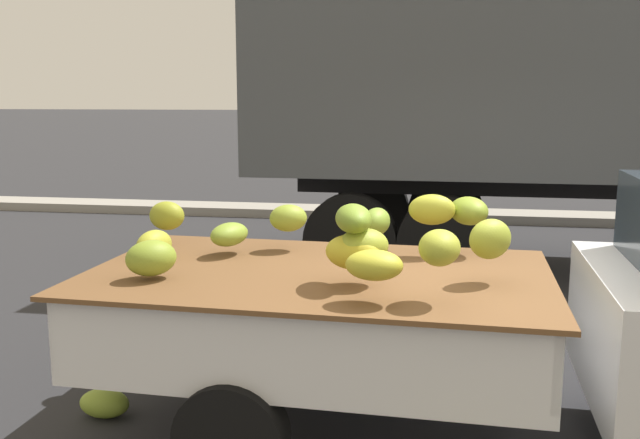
# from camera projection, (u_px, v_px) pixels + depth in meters

# --- Properties ---
(curb_strip) EXTENTS (80.00, 0.80, 0.16)m
(curb_strip) POSITION_uv_depth(u_px,v_px,m) (459.00, 215.00, 12.52)
(curb_strip) COLOR gray
(curb_strip) RESTS_ON ground
(fallen_banana_bunch_near_tailgate) EXTENTS (0.36, 0.24, 0.20)m
(fallen_banana_bunch_near_tailgate) POSITION_uv_depth(u_px,v_px,m) (104.00, 403.00, 4.81)
(fallen_banana_bunch_near_tailgate) COLOR #88A232
(fallen_banana_bunch_near_tailgate) RESTS_ON ground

